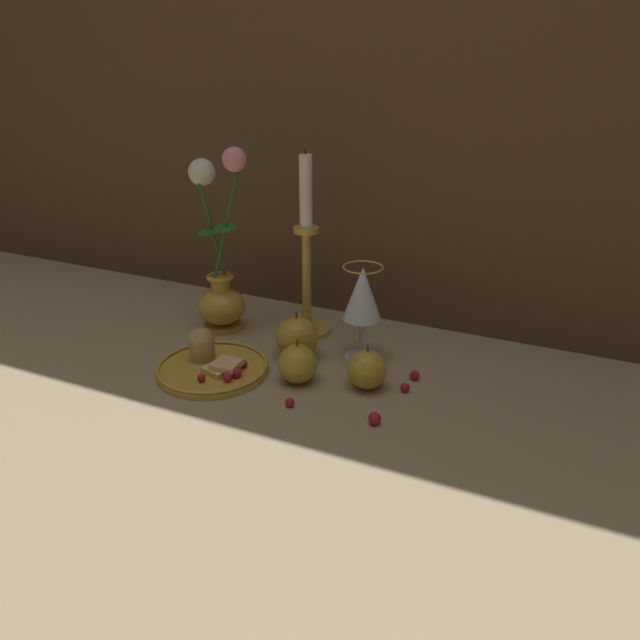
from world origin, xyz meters
The scene contains 13 objects.
ground_plane centered at (0.00, 0.00, 0.00)m, with size 2.40×2.40×0.00m, color #9E8966.
wall_back centered at (0.00, 0.28, 0.60)m, with size 2.40×0.04×1.20m, color brown.
vase centered at (-0.16, 0.08, 0.11)m, with size 0.15×0.10×0.37m.
plate_with_pastries centered at (-0.08, -0.09, 0.02)m, with size 0.20×0.20×0.07m.
wine_glass centered at (0.14, 0.07, 0.12)m, with size 0.07×0.07×0.18m.
candlestick centered at (0.00, 0.13, 0.13)m, with size 0.10×0.10×0.36m.
apple_beside_vase centered at (0.19, -0.03, 0.03)m, with size 0.07×0.07×0.08m.
apple_near_glass centered at (0.03, 0.02, 0.04)m, with size 0.08×0.08×0.09m.
apple_at_table_edge centered at (0.07, -0.06, 0.03)m, with size 0.07×0.07×0.08m.
berry_near_plate centered at (0.24, -0.13, 0.01)m, with size 0.02×0.02×0.02m, color #AD192D.
berry_front_center centered at (0.25, -0.02, 0.01)m, with size 0.02×0.02×0.02m, color #AD192D.
berry_by_glass_stem centered at (0.26, 0.03, 0.01)m, with size 0.02×0.02×0.02m, color #AD192D.
berry_under_candlestick centered at (0.10, -0.14, 0.01)m, with size 0.02×0.02×0.02m, color #AD192D.
Camera 1 is at (0.50, -0.90, 0.53)m, focal length 35.00 mm.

